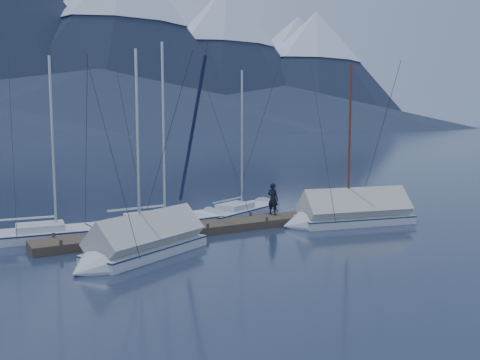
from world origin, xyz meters
name	(u,v)px	position (x,y,z in m)	size (l,w,h in m)	color
ground	(264,236)	(0.00, 0.00, 0.00)	(1000.00, 1000.00, 0.00)	#151D30
dock	(240,225)	(0.00, 2.00, 0.11)	(18.00, 1.50, 0.54)	#382D23
mooring_posts	(230,221)	(-0.50, 2.00, 0.35)	(15.12, 1.52, 0.35)	#382D23
sailboat_open_left	(67,234)	(-7.21, 4.02, 0.14)	(6.35, 2.71, 8.19)	silver
sailboat_open_mid	(174,223)	(-2.45, 3.83, 0.16)	(7.04, 2.97, 9.15)	silver
sailboat_open_right	(246,211)	(2.19, 5.04, 0.14)	(6.33, 4.13, 8.16)	silver
sailboat_covered_near	(345,216)	(4.68, 0.17, 0.42)	(6.68, 3.31, 8.33)	silver
sailboat_covered_far	(138,247)	(-5.75, -0.60, 0.39)	(5.90, 4.02, 8.03)	silver
person	(273,199)	(2.11, 2.45, 1.12)	(0.57, 0.37, 1.56)	black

